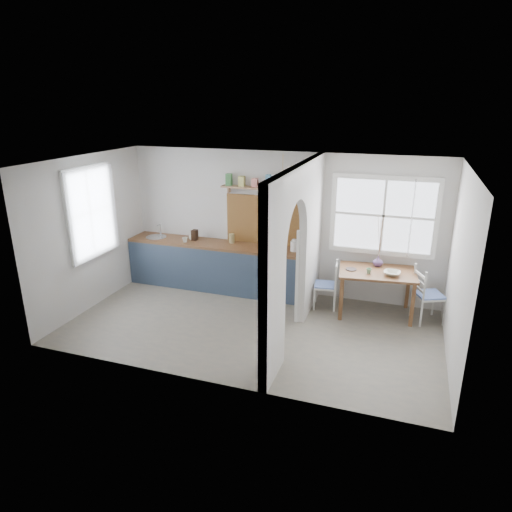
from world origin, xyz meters
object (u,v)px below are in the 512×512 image
(chair_right, at_px, (429,294))
(kettle, at_px, (294,245))
(vase, at_px, (378,261))
(dining_table, at_px, (376,293))
(chair_left, at_px, (325,285))

(chair_right, height_order, kettle, kettle)
(kettle, xyz_separation_m, vase, (1.45, 0.05, -0.15))
(chair_right, distance_m, vase, 0.97)
(dining_table, distance_m, chair_right, 0.84)
(dining_table, distance_m, vase, 0.53)
(dining_table, xyz_separation_m, chair_right, (0.84, 0.01, 0.08))
(dining_table, height_order, vase, vase)
(dining_table, bearing_deg, chair_left, 173.49)
(vase, bearing_deg, chair_right, -15.38)
(dining_table, xyz_separation_m, vase, (-0.02, 0.24, 0.47))
(chair_left, xyz_separation_m, chair_right, (1.68, 0.01, 0.05))
(dining_table, bearing_deg, kettle, 165.54)
(chair_left, relative_size, kettle, 3.92)
(kettle, bearing_deg, vase, 25.88)
(dining_table, relative_size, chair_left, 1.48)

